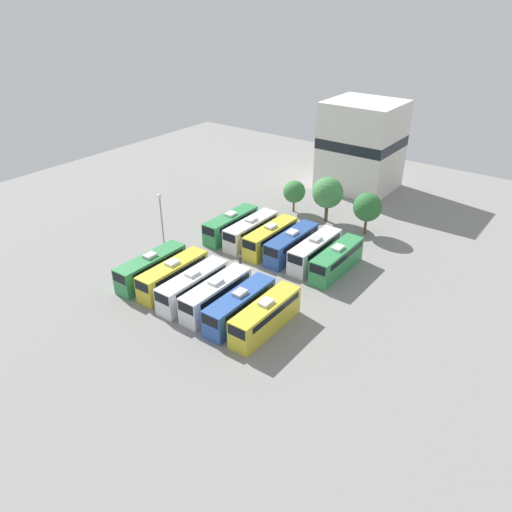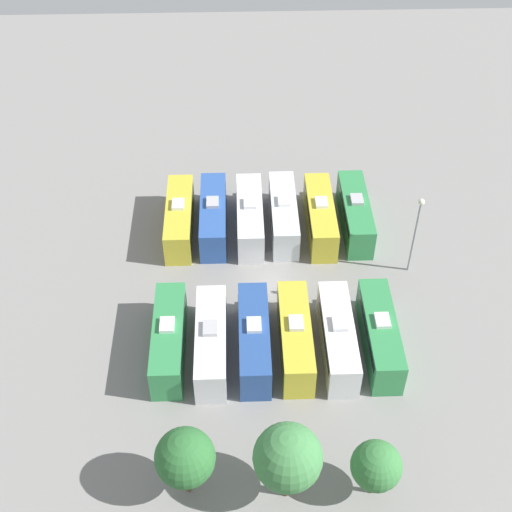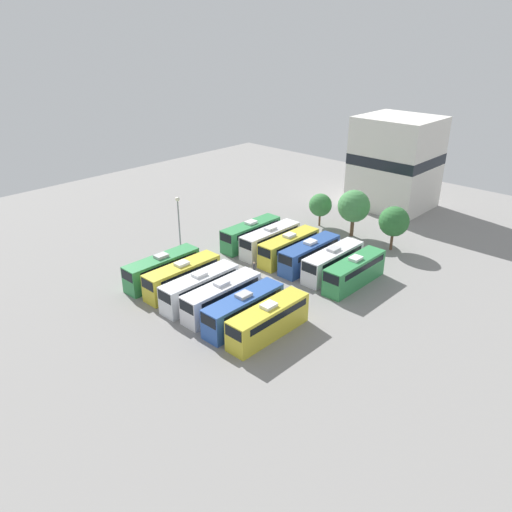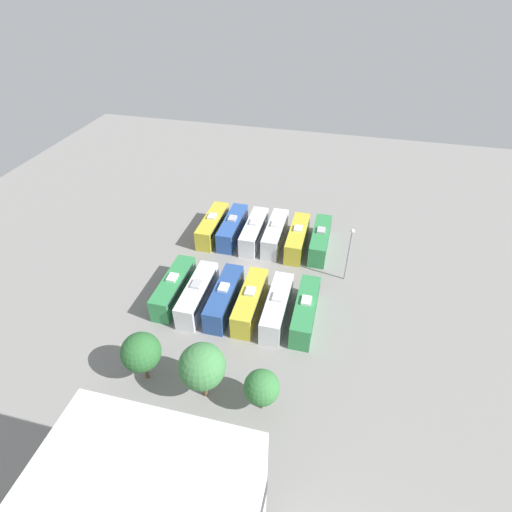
{
  "view_description": "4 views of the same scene",
  "coord_description": "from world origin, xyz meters",
  "px_view_note": "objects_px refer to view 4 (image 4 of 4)",
  "views": [
    {
      "loc": [
        34.2,
        -43.94,
        33.32
      ],
      "look_at": [
        1.31,
        0.32,
        3.14
      ],
      "focal_mm": 35.0,
      "sensor_mm": 36.0,
      "label": 1
    },
    {
      "loc": [
        2.81,
        46.57,
        47.94
      ],
      "look_at": [
        1.28,
        -0.91,
        2.95
      ],
      "focal_mm": 50.0,
      "sensor_mm": 36.0,
      "label": 2
    },
    {
      "loc": [
        37.77,
        -40.58,
        29.25
      ],
      "look_at": [
        -1.03,
        0.56,
        3.16
      ],
      "focal_mm": 35.0,
      "sensor_mm": 36.0,
      "label": 3
    },
    {
      "loc": [
        -11.36,
        43.81,
        38.0
      ],
      "look_at": [
        -0.56,
        -0.07,
        3.02
      ],
      "focal_mm": 28.0,
      "sensor_mm": 36.0,
      "label": 4
    }
  ],
  "objects_px": {
    "bus_10": "(198,294)",
    "bus_11": "(174,287)",
    "bus_0": "(320,239)",
    "bus_6": "(305,310)",
    "bus_7": "(277,307)",
    "bus_5": "(213,225)",
    "bus_4": "(233,227)",
    "bus_3": "(254,231)",
    "tree_1": "(202,367)",
    "bus_8": "(250,301)",
    "tree_0": "(262,387)",
    "light_pole": "(350,247)",
    "worker_person": "(264,275)",
    "bus_2": "(275,233)",
    "bus_1": "(297,238)",
    "bus_9": "(224,297)",
    "tree_2": "(141,352)"
  },
  "relations": [
    {
      "from": "bus_4",
      "to": "bus_5",
      "type": "distance_m",
      "value": 3.38
    },
    {
      "from": "bus_1",
      "to": "bus_5",
      "type": "distance_m",
      "value": 14.12
    },
    {
      "from": "bus_0",
      "to": "bus_9",
      "type": "height_order",
      "value": "same"
    },
    {
      "from": "bus_2",
      "to": "tree_0",
      "type": "height_order",
      "value": "tree_0"
    },
    {
      "from": "bus_0",
      "to": "bus_11",
      "type": "distance_m",
      "value": 23.85
    },
    {
      "from": "tree_0",
      "to": "bus_1",
      "type": "bearing_deg",
      "value": -88.12
    },
    {
      "from": "bus_4",
      "to": "bus_0",
      "type": "bearing_deg",
      "value": 179.95
    },
    {
      "from": "worker_person",
      "to": "bus_2",
      "type": "bearing_deg",
      "value": -88.13
    },
    {
      "from": "bus_0",
      "to": "bus_6",
      "type": "xyz_separation_m",
      "value": [
        0.03,
        15.92,
        0.0
      ]
    },
    {
      "from": "bus_3",
      "to": "bus_8",
      "type": "bearing_deg",
      "value": 102.28
    },
    {
      "from": "bus_5",
      "to": "bus_3",
      "type": "bearing_deg",
      "value": 179.71
    },
    {
      "from": "bus_6",
      "to": "tree_2",
      "type": "distance_m",
      "value": 20.35
    },
    {
      "from": "bus_1",
      "to": "bus_8",
      "type": "relative_size",
      "value": 1.0
    },
    {
      "from": "bus_0",
      "to": "bus_2",
      "type": "relative_size",
      "value": 1.0
    },
    {
      "from": "bus_8",
      "to": "light_pole",
      "type": "relative_size",
      "value": 1.17
    },
    {
      "from": "bus_4",
      "to": "light_pole",
      "type": "bearing_deg",
      "value": 161.09
    },
    {
      "from": "tree_0",
      "to": "bus_6",
      "type": "bearing_deg",
      "value": -101.0
    },
    {
      "from": "bus_0",
      "to": "bus_1",
      "type": "xyz_separation_m",
      "value": [
        3.55,
        0.35,
        0.0
      ]
    },
    {
      "from": "bus_0",
      "to": "bus_4",
      "type": "xyz_separation_m",
      "value": [
        14.29,
        -0.01,
        0.0
      ]
    },
    {
      "from": "bus_8",
      "to": "tree_0",
      "type": "distance_m",
      "value": 14.04
    },
    {
      "from": "bus_9",
      "to": "bus_3",
      "type": "bearing_deg",
      "value": -90.19
    },
    {
      "from": "bus_7",
      "to": "bus_11",
      "type": "xyz_separation_m",
      "value": [
        14.22,
        -0.3,
        0.0
      ]
    },
    {
      "from": "bus_10",
      "to": "tree_0",
      "type": "bearing_deg",
      "value": 132.28
    },
    {
      "from": "bus_2",
      "to": "tree_1",
      "type": "xyz_separation_m",
      "value": [
        1.56,
        29.11,
        2.91
      ]
    },
    {
      "from": "bus_8",
      "to": "tree_1",
      "type": "xyz_separation_m",
      "value": [
        1.58,
        13.09,
        2.91
      ]
    },
    {
      "from": "bus_4",
      "to": "bus_7",
      "type": "xyz_separation_m",
      "value": [
        -10.66,
        16.14,
        0.0
      ]
    },
    {
      "from": "bus_4",
      "to": "tree_1",
      "type": "xyz_separation_m",
      "value": [
        -5.51,
        29.07,
        2.91
      ]
    },
    {
      "from": "bus_4",
      "to": "bus_11",
      "type": "distance_m",
      "value": 16.23
    },
    {
      "from": "worker_person",
      "to": "bus_4",
      "type": "bearing_deg",
      "value": -51.73
    },
    {
      "from": "bus_7",
      "to": "tree_2",
      "type": "distance_m",
      "value": 17.57
    },
    {
      "from": "bus_3",
      "to": "tree_1",
      "type": "height_order",
      "value": "tree_1"
    },
    {
      "from": "bus_9",
      "to": "tree_1",
      "type": "xyz_separation_m",
      "value": [
        -1.9,
        12.99,
        2.91
      ]
    },
    {
      "from": "bus_6",
      "to": "tree_1",
      "type": "relative_size",
      "value": 1.4
    },
    {
      "from": "bus_10",
      "to": "worker_person",
      "type": "height_order",
      "value": "bus_10"
    },
    {
      "from": "bus_3",
      "to": "bus_9",
      "type": "xyz_separation_m",
      "value": [
        0.05,
        15.85,
        0.0
      ]
    },
    {
      "from": "bus_0",
      "to": "bus_2",
      "type": "xyz_separation_m",
      "value": [
        7.22,
        -0.05,
        0.0
      ]
    },
    {
      "from": "bus_2",
      "to": "bus_8",
      "type": "height_order",
      "value": "same"
    },
    {
      "from": "bus_9",
      "to": "worker_person",
      "type": "distance_m",
      "value": 7.79
    },
    {
      "from": "bus_0",
      "to": "bus_7",
      "type": "bearing_deg",
      "value": 77.33
    },
    {
      "from": "bus_2",
      "to": "tree_1",
      "type": "bearing_deg",
      "value": 86.94
    },
    {
      "from": "bus_7",
      "to": "bus_5",
      "type": "bearing_deg",
      "value": -48.63
    },
    {
      "from": "light_pole",
      "to": "tree_1",
      "type": "relative_size",
      "value": 1.2
    },
    {
      "from": "bus_0",
      "to": "bus_5",
      "type": "height_order",
      "value": "same"
    },
    {
      "from": "bus_10",
      "to": "bus_11",
      "type": "distance_m",
      "value": 3.59
    },
    {
      "from": "bus_11",
      "to": "bus_7",
      "type": "bearing_deg",
      "value": 178.79
    },
    {
      "from": "bus_2",
      "to": "tree_1",
      "type": "relative_size",
      "value": 1.4
    },
    {
      "from": "bus_3",
      "to": "bus_5",
      "type": "height_order",
      "value": "same"
    },
    {
      "from": "bus_10",
      "to": "bus_2",
      "type": "bearing_deg",
      "value": -113.36
    },
    {
      "from": "light_pole",
      "to": "bus_7",
      "type": "bearing_deg",
      "value": 50.63
    },
    {
      "from": "bus_1",
      "to": "bus_5",
      "type": "relative_size",
      "value": 1.0
    }
  ]
}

